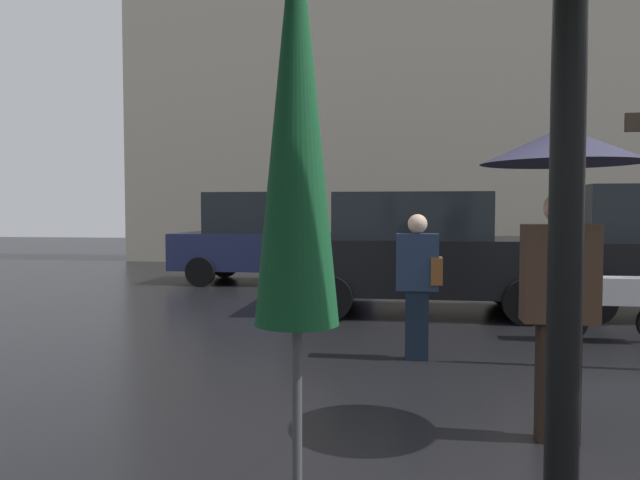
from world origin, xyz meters
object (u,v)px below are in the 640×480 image
object	(u,v)px
folded_patio_umbrella_far	(297,148)
parked_scooter	(609,295)
pedestrian_with_bag	(419,277)
pedestrian_with_umbrella	(561,193)
parked_car_left	(272,238)
parked_car_right	(420,251)

from	to	relation	value
folded_patio_umbrella_far	parked_scooter	xyz separation A→B (m)	(2.78, 5.43, -1.22)
folded_patio_umbrella_far	pedestrian_with_bag	size ratio (longest dim) A/B	1.76
pedestrian_with_umbrella	parked_car_left	bearing A→B (deg)	-161.32
pedestrian_with_bag	folded_patio_umbrella_far	bearing A→B (deg)	-49.80
pedestrian_with_umbrella	pedestrian_with_bag	distance (m)	2.43
pedestrian_with_bag	parked_car_right	bearing A→B (deg)	135.51
parked_car_right	pedestrian_with_umbrella	bearing A→B (deg)	94.33
parked_car_left	parked_scooter	bearing A→B (deg)	141.03
folded_patio_umbrella_far	parked_car_right	xyz separation A→B (m)	(0.61, 7.28, -0.85)
pedestrian_with_umbrella	pedestrian_with_bag	world-z (taller)	pedestrian_with_umbrella
pedestrian_with_umbrella	pedestrian_with_bag	xyz separation A→B (m)	(-0.88, 2.12, -0.81)
parked_car_left	parked_car_right	world-z (taller)	parked_car_left
parked_car_left	parked_car_right	xyz separation A→B (m)	(3.08, -3.32, -0.03)
pedestrian_with_umbrella	parked_scooter	size ratio (longest dim) A/B	1.43
pedestrian_with_bag	parked_scooter	distance (m)	2.57
parked_scooter	parked_car_right	distance (m)	2.87
pedestrian_with_umbrella	pedestrian_with_bag	size ratio (longest dim) A/B	1.39
pedestrian_with_umbrella	parked_car_right	xyz separation A→B (m)	(-0.79, 5.16, -0.74)
folded_patio_umbrella_far	pedestrian_with_bag	bearing A→B (deg)	82.99
folded_patio_umbrella_far	pedestrian_with_umbrella	distance (m)	2.54
pedestrian_with_bag	parked_scooter	world-z (taller)	pedestrian_with_bag
pedestrian_with_bag	parked_car_right	xyz separation A→B (m)	(0.09, 3.05, 0.07)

